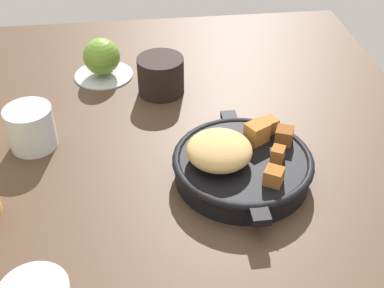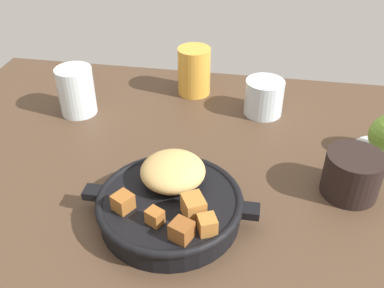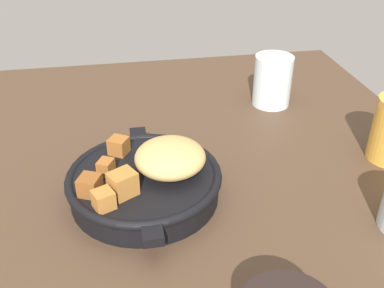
# 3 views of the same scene
# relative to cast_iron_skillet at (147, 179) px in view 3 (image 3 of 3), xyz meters

# --- Properties ---
(ground_plane) EXTENTS (1.07, 0.81, 0.02)m
(ground_plane) POSITION_rel_cast_iron_skillet_xyz_m (0.04, 0.06, -0.04)
(ground_plane) COLOR #473323
(cast_iron_skillet) EXTENTS (0.25, 0.20, 0.08)m
(cast_iron_skillet) POSITION_rel_cast_iron_skillet_xyz_m (0.00, 0.00, 0.00)
(cast_iron_skillet) COLOR black
(cast_iron_skillet) RESTS_ON ground_plane
(water_glass_tall) EXTENTS (0.07, 0.07, 0.09)m
(water_glass_tall) POSITION_rel_cast_iron_skillet_xyz_m (-0.24, 0.25, 0.02)
(water_glass_tall) COLOR silver
(water_glass_tall) RESTS_ON ground_plane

